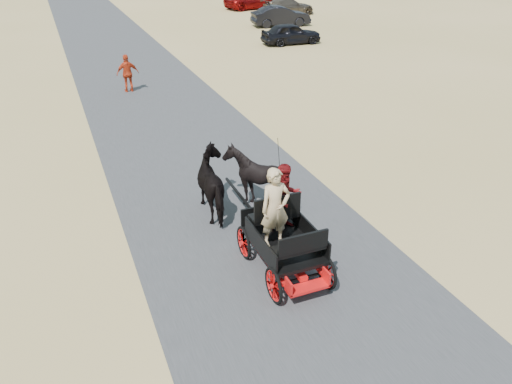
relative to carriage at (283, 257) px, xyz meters
name	(u,v)px	position (x,y,z in m)	size (l,w,h in m)	color
ground	(261,244)	(-0.07, 1.12, -0.36)	(140.00, 140.00, 0.00)	tan
road	(261,244)	(-0.07, 1.12, -0.35)	(6.00, 140.00, 0.01)	#38383A
carriage	(283,257)	(0.00, 0.00, 0.00)	(1.30, 2.40, 0.72)	black
horse_left	(216,184)	(-0.55, 3.00, 0.49)	(0.91, 2.01, 1.70)	black
horse_right	(255,177)	(0.55, 3.00, 0.49)	(1.37, 1.54, 1.70)	black
driver_man	(275,208)	(-0.20, 0.05, 1.26)	(0.66, 0.43, 1.80)	tan
passenger_woman	(285,197)	(0.30, 0.60, 1.15)	(0.77, 0.60, 1.58)	#660C0F
pedestrian	(128,73)	(-0.79, 15.25, 0.50)	(1.01, 0.42, 1.73)	#B53014
car_a	(291,34)	(10.95, 22.11, 0.31)	(1.58, 3.92, 1.34)	black
car_b	(281,16)	(13.16, 28.49, 0.38)	(1.57, 4.51, 1.49)	black
car_c	(288,7)	(16.11, 33.26, 0.33)	(1.93, 4.74, 1.38)	brown
car_d	(251,1)	(14.50, 38.03, 0.34)	(2.32, 5.03, 1.40)	maroon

